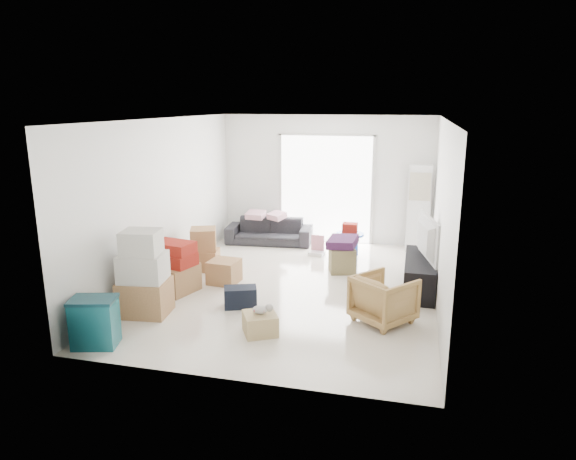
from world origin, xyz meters
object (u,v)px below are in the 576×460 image
Objects in this scene: ac_tower at (419,209)px; ottoman at (342,260)px; tv_console at (419,274)px; armchair at (384,297)px; storage_bins at (95,322)px; kids_table at (350,233)px; wood_crate at (260,324)px; television at (421,254)px; sofa at (269,227)px.

ac_tower reaches higher than ottoman.
armchair is (-0.48, -1.42, 0.10)m from tv_console.
storage_bins is 4.42m from ottoman.
ottoman is 0.66× the size of kids_table.
tv_console is at bearing 47.23° from wood_crate.
wood_crate is (-2.02, -2.18, -0.46)m from television.
television reaches higher than tv_console.
sofa is at bearing -14.34° from armchair.
kids_table is at bearing 89.43° from ottoman.
armchair is 1.65× the size of ottoman.
television is at bearing -69.82° from armchair.
ac_tower reaches higher than television.
ac_tower reaches higher than sofa.
storage_bins is at bearing -103.46° from sofa.
tv_console is 4.92m from storage_bins.
storage_bins is 1.42× the size of ottoman.
armchair is 1.73m from wood_crate.
storage_bins is (-3.90, -3.01, -0.28)m from television.
armchair is 3.07m from kids_table.
kids_table is at bearing 130.79° from tv_console.
ottoman is (1.79, -1.53, -0.13)m from sofa.
ottoman is 1.07× the size of wood_crate.
tv_console is at bearing -69.82° from armchair.
ac_tower is 3.75m from armchair.
ac_tower is 6.56m from storage_bins.
armchair is at bearing 24.93° from storage_bins.
ac_tower is 2.22m from ottoman.
ac_tower is 2.40× the size of armchair.
wood_crate is at bearing -100.55° from kids_table.
kids_table reaches higher than ottoman.
armchair reaches higher than ottoman.
television is 2.65× the size of ottoman.
ac_tower is at bearing -2.09° from sofa.
armchair is (-0.43, -3.69, -0.51)m from ac_tower.
sofa is (-3.13, 2.13, -0.25)m from television.
ac_tower is 1.53m from kids_table.
television is 2.82× the size of wood_crate.
tv_console is 3.54× the size of ottoman.
television is at bearing -39.09° from sofa.
storage_bins is 2.06m from wood_crate.
kids_table is at bearing -35.12° from armchair.
television reaches higher than wood_crate.
armchair is (2.65, -3.54, 0.01)m from sofa.
sofa is at bearing 139.42° from ottoman.
wood_crate is at bearing 124.69° from television.
storage_bins is at bearing -156.35° from wood_crate.
sofa reaches higher than storage_bins.
ac_tower is at bearing 66.17° from wood_crate.
ottoman is (-0.86, 2.01, -0.14)m from armchair.
tv_console is 2.50× the size of storage_bins.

